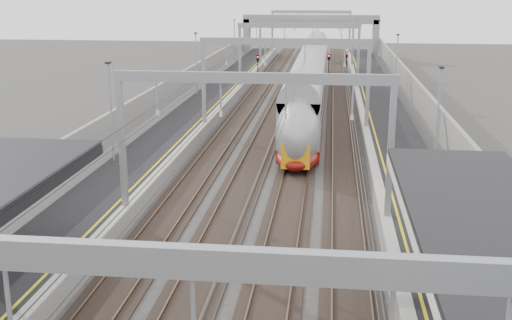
# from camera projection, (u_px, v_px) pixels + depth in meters

# --- Properties ---
(platform_left) EXTENTS (4.00, 120.00, 1.00)m
(platform_left) POSITION_uv_depth(u_px,v_px,m) (192.00, 120.00, 53.71)
(platform_left) COLOR black
(platform_left) RESTS_ON ground
(platform_right) EXTENTS (4.00, 120.00, 1.00)m
(platform_right) POSITION_uv_depth(u_px,v_px,m) (385.00, 125.00, 51.92)
(platform_right) COLOR black
(platform_right) RESTS_ON ground
(tracks) EXTENTS (11.40, 140.00, 0.20)m
(tracks) POSITION_uv_depth(u_px,v_px,m) (287.00, 128.00, 52.93)
(tracks) COLOR black
(tracks) RESTS_ON ground
(overhead_line) EXTENTS (13.00, 140.00, 6.60)m
(overhead_line) POSITION_uv_depth(u_px,v_px,m) (293.00, 46.00, 57.68)
(overhead_line) COLOR gray
(overhead_line) RESTS_ON platform_left
(overbridge) EXTENTS (22.00, 2.20, 6.90)m
(overbridge) POSITION_uv_depth(u_px,v_px,m) (311.00, 25.00, 104.28)
(overbridge) COLOR gray
(overbridge) RESTS_ON ground
(wall_left) EXTENTS (0.30, 120.00, 3.20)m
(wall_left) POSITION_uv_depth(u_px,v_px,m) (154.00, 107.00, 53.78)
(wall_left) COLOR gray
(wall_left) RESTS_ON ground
(wall_right) EXTENTS (0.30, 120.00, 3.20)m
(wall_right) POSITION_uv_depth(u_px,v_px,m) (427.00, 112.00, 51.27)
(wall_right) COLOR gray
(wall_right) RESTS_ON ground
(train) EXTENTS (2.82, 51.32, 4.45)m
(train) POSITION_uv_depth(u_px,v_px,m) (310.00, 85.00, 61.59)
(train) COLOR maroon
(train) RESTS_ON ground
(signal_green) EXTENTS (0.32, 0.32, 3.48)m
(signal_green) POSITION_uv_depth(u_px,v_px,m) (258.00, 64.00, 76.34)
(signal_green) COLOR black
(signal_green) RESTS_ON ground
(signal_red_near) EXTENTS (0.32, 0.32, 3.48)m
(signal_red_near) POSITION_uv_depth(u_px,v_px,m) (329.00, 63.00, 77.64)
(signal_red_near) COLOR black
(signal_red_near) RESTS_ON ground
(signal_red_far) EXTENTS (0.32, 0.32, 3.48)m
(signal_red_far) POSITION_uv_depth(u_px,v_px,m) (347.00, 60.00, 80.44)
(signal_red_far) COLOR black
(signal_red_far) RESTS_ON ground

